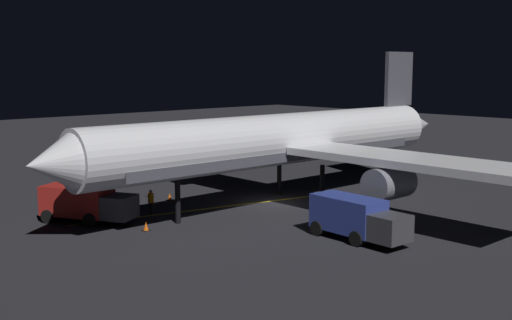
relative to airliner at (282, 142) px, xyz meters
The scene contains 9 objects.
ground_plane 4.74m from the airliner, 89.34° to the left, with size 180.00×180.00×0.20m, color black.
apron_guide_stripe 6.81m from the airliner, 66.73° to the left, with size 0.24×21.34×0.01m, color gold.
airliner is the anchor object (origin of this frame).
baggage_truck 14.85m from the airliner, 72.08° to the left, with size 6.55×4.81×2.39m.
catering_truck 11.67m from the airliner, 157.50° to the left, with size 6.33×2.51×2.49m.
ground_crew_worker 10.65m from the airliner, 70.33° to the left, with size 0.40×0.40×1.74m.
traffic_cone_near_left 12.84m from the airliner, 90.33° to the left, with size 0.50×0.50×0.55m.
traffic_cone_near_right 9.62m from the airliner, 41.09° to the left, with size 0.50×0.50×0.55m.
traffic_cone_under_wing 11.39m from the airliner, 34.85° to the left, with size 0.50×0.50×0.55m.
Camera 1 is at (-33.00, 32.84, 10.09)m, focal length 44.74 mm.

